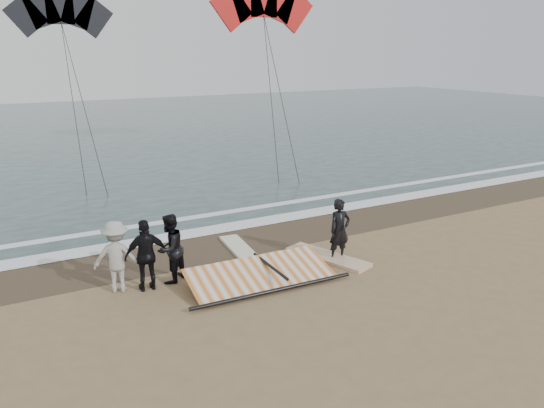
{
  "coord_description": "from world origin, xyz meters",
  "views": [
    {
      "loc": [
        -8.13,
        -10.61,
        6.13
      ],
      "look_at": [
        -0.58,
        3.0,
        1.6
      ],
      "focal_mm": 35.0,
      "sensor_mm": 36.0,
      "label": 1
    }
  ],
  "objects_px": {
    "man_main": "(340,230)",
    "board_cream": "(239,248)",
    "sail_rig": "(256,275)",
    "board_white": "(328,257)"
  },
  "relations": [
    {
      "from": "board_cream",
      "to": "board_white",
      "type": "bearing_deg",
      "value": -38.54
    },
    {
      "from": "man_main",
      "to": "sail_rig",
      "type": "height_order",
      "value": "man_main"
    },
    {
      "from": "sail_rig",
      "to": "board_cream",
      "type": "bearing_deg",
      "value": 74.98
    },
    {
      "from": "board_white",
      "to": "sail_rig",
      "type": "height_order",
      "value": "sail_rig"
    },
    {
      "from": "man_main",
      "to": "sail_rig",
      "type": "xyz_separation_m",
      "value": [
        -2.93,
        -0.21,
        -0.76
      ]
    },
    {
      "from": "man_main",
      "to": "board_cream",
      "type": "distance_m",
      "value": 3.32
    },
    {
      "from": "sail_rig",
      "to": "board_white",
      "type": "bearing_deg",
      "value": 9.32
    },
    {
      "from": "board_white",
      "to": "board_cream",
      "type": "height_order",
      "value": "board_white"
    },
    {
      "from": "man_main",
      "to": "board_white",
      "type": "xyz_separation_m",
      "value": [
        -0.25,
        0.23,
        -0.9
      ]
    },
    {
      "from": "board_white",
      "to": "sail_rig",
      "type": "xyz_separation_m",
      "value": [
        -2.68,
        -0.44,
        0.14
      ]
    }
  ]
}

